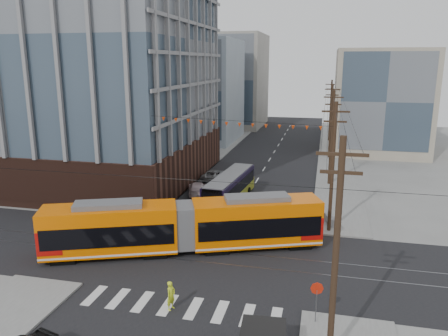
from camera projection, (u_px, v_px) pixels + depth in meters
The scene contains 16 objects.
ground at pixel (195, 282), 28.53m from camera, with size 160.00×160.00×0.00m, color slate.
office_building at pixel (72, 60), 51.77m from camera, with size 30.00×25.00×28.60m, color #381E16.
bg_bldg_nw_near at pixel (188, 91), 79.36m from camera, with size 18.00×16.00×18.00m, color #8C99A5.
bg_bldg_ne_near at pixel (380, 102), 68.53m from camera, with size 14.00×14.00×16.00m, color gray.
bg_bldg_nw_far at pixel (228, 81), 97.39m from camera, with size 16.00×18.00×20.00m, color gray.
bg_bldg_ne_far at pixel (379, 98), 87.25m from camera, with size 16.00×16.00×14.00m, color #8C99A5.
utility_pole_near at pixel (336, 256), 19.67m from camera, with size 0.30×0.30×11.00m, color black.
utility_pole_far at pixel (330, 111), 78.35m from camera, with size 0.30×0.30×11.00m, color black.
streetcar at pixel (185, 226), 32.86m from camera, with size 20.78×2.92×4.00m, color #EA6200, non-canonical shape.
city_bus at pixel (230, 188), 44.32m from camera, with size 2.34×10.81×3.06m, color black, non-canonical shape.
parked_car_silver at pixel (182, 207), 41.28m from camera, with size 1.46×4.18×1.38m, color #BABDC2.
parked_car_white at pixel (197, 188), 47.48m from camera, with size 1.85×4.56×1.32m, color beige.
parked_car_grey at pixel (213, 175), 53.22m from camera, with size 2.19×4.74×1.32m, color slate.
pedestrian at pixel (171, 296), 25.24m from camera, with size 0.64×0.42×1.75m, color #D1E524.
stop_sign at pixel (316, 305), 23.72m from camera, with size 0.71×0.71×2.35m, color red, non-canonical shape.
jersey_barrier at pixel (327, 216), 39.57m from camera, with size 0.94×4.20×0.84m, color gray.
Camera 1 is at (7.72, -24.85, 14.01)m, focal length 35.00 mm.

